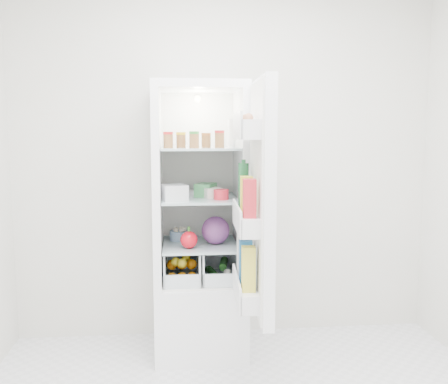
{
  "coord_description": "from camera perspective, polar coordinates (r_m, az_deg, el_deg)",
  "views": [
    {
      "loc": [
        -0.35,
        -2.07,
        1.5
      ],
      "look_at": [
        -0.06,
        0.95,
        1.12
      ],
      "focal_mm": 40.0,
      "sensor_mm": 36.0,
      "label": 1
    }
  ],
  "objects": [
    {
      "name": "fridge_door",
      "position": [
        2.75,
        3.8,
        -1.41
      ],
      "size": [
        0.19,
        0.6,
        1.3
      ],
      "rotation": [
        0.0,
        0.0,
        1.53
      ],
      "color": "white",
      "rests_on": "refrigerator"
    },
    {
      "name": "squeeze_bottle",
      "position": [
        3.31,
        0.87,
        6.76
      ],
      "size": [
        0.06,
        0.06,
        0.18
      ],
      "primitive_type": "cylinder",
      "rotation": [
        0.0,
        0.0,
        -0.14
      ],
      "color": "silver",
      "rests_on": "shelf_top"
    },
    {
      "name": "tub_cream",
      "position": [
        3.27,
        -1.39,
        -0.07
      ],
      "size": [
        0.14,
        0.14,
        0.06
      ],
      "primitive_type": "cube",
      "rotation": [
        0.0,
        0.0,
        0.35
      ],
      "color": "white",
      "rests_on": "shelf_mid"
    },
    {
      "name": "refrigerator",
      "position": [
        3.43,
        -2.8,
        -6.98
      ],
      "size": [
        0.6,
        0.6,
        1.8
      ],
      "color": "white",
      "rests_on": "ground"
    },
    {
      "name": "tub_green",
      "position": [
        3.32,
        -2.12,
        0.25
      ],
      "size": [
        0.16,
        0.18,
        0.09
      ],
      "primitive_type": "cube",
      "rotation": [
        0.0,
        0.0,
        -0.41
      ],
      "color": "#449655",
      "rests_on": "shelf_mid"
    },
    {
      "name": "bell_pepper",
      "position": [
        3.2,
        -4.02,
        -5.48
      ],
      "size": [
        0.11,
        0.11,
        0.11
      ],
      "primitive_type": "sphere",
      "color": "red",
      "rests_on": "shelf_low"
    },
    {
      "name": "crisper_right",
      "position": [
        3.39,
        -0.65,
        -8.1
      ],
      "size": [
        0.23,
        0.46,
        0.22
      ],
      "primitive_type": null,
      "color": "silver",
      "rests_on": "refrigerator"
    },
    {
      "name": "citrus_pile",
      "position": [
        3.33,
        -4.84,
        -8.71
      ],
      "size": [
        0.2,
        0.24,
        0.16
      ],
      "color": "orange",
      "rests_on": "refrigerator"
    },
    {
      "name": "veg_pile",
      "position": [
        3.4,
        -0.56,
        -8.87
      ],
      "size": [
        0.16,
        0.3,
        0.1
      ],
      "color": "#20541C",
      "rests_on": "refrigerator"
    },
    {
      "name": "shelf_low",
      "position": [
        3.35,
        -2.76,
        -5.99
      ],
      "size": [
        0.49,
        0.53,
        0.01
      ],
      "primitive_type": "cube",
      "color": "#9FB6BB",
      "rests_on": "refrigerator"
    },
    {
      "name": "room_walls",
      "position": [
        2.1,
        4.2,
        9.61
      ],
      "size": [
        3.02,
        3.02,
        2.61
      ],
      "color": "silver",
      "rests_on": "ground"
    },
    {
      "name": "foil_tray",
      "position": [
        3.35,
        -3.19,
        -0.12
      ],
      "size": [
        0.18,
        0.15,
        0.04
      ],
      "primitive_type": "cube",
      "rotation": [
        0.0,
        0.0,
        -0.21
      ],
      "color": "silver",
      "rests_on": "shelf_mid"
    },
    {
      "name": "tin_red",
      "position": [
        3.18,
        -0.34,
        -0.28
      ],
      "size": [
        0.1,
        0.1,
        0.06
      ],
      "primitive_type": "cylinder",
      "rotation": [
        0.0,
        0.0,
        0.04
      ],
      "color": "red",
      "rests_on": "shelf_mid"
    },
    {
      "name": "red_cabbage",
      "position": [
        3.3,
        -0.98,
        -4.39
      ],
      "size": [
        0.18,
        0.18,
        0.18
      ],
      "primitive_type": "sphere",
      "color": "#511E59",
      "rests_on": "shelf_low"
    },
    {
      "name": "condiment_jars",
      "position": [
        3.14,
        -3.46,
        5.85
      ],
      "size": [
        0.38,
        0.16,
        0.08
      ],
      "color": "#B21919",
      "rests_on": "shelf_top"
    },
    {
      "name": "crisper_left",
      "position": [
        3.38,
        -4.84,
        -8.17
      ],
      "size": [
        0.23,
        0.46,
        0.22
      ],
      "primitive_type": null,
      "color": "silver",
      "rests_on": "refrigerator"
    },
    {
      "name": "shelf_top",
      "position": [
        3.26,
        -2.82,
        5.02
      ],
      "size": [
        0.49,
        0.53,
        0.02
      ],
      "primitive_type": "cube",
      "color": "#9FB6BB",
      "rests_on": "refrigerator"
    },
    {
      "name": "mushroom_bowl",
      "position": [
        3.44,
        -5.09,
        -4.98
      ],
      "size": [
        0.17,
        0.17,
        0.06
      ],
      "primitive_type": "cylinder",
      "rotation": [
        0.0,
        0.0,
        -0.35
      ],
      "color": "#8BAACF",
      "rests_on": "shelf_low"
    },
    {
      "name": "tub_white",
      "position": [
        3.16,
        -5.77,
        -0.05
      ],
      "size": [
        0.19,
        0.19,
        0.1
      ],
      "primitive_type": "cube",
      "rotation": [
        0.0,
        0.0,
        0.29
      ],
      "color": "silver",
      "rests_on": "shelf_mid"
    },
    {
      "name": "shelf_mid",
      "position": [
        3.29,
        -2.79,
        -0.73
      ],
      "size": [
        0.49,
        0.53,
        0.02
      ],
      "primitive_type": "cube",
      "color": "#9FB6BB",
      "rests_on": "refrigerator"
    }
  ]
}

